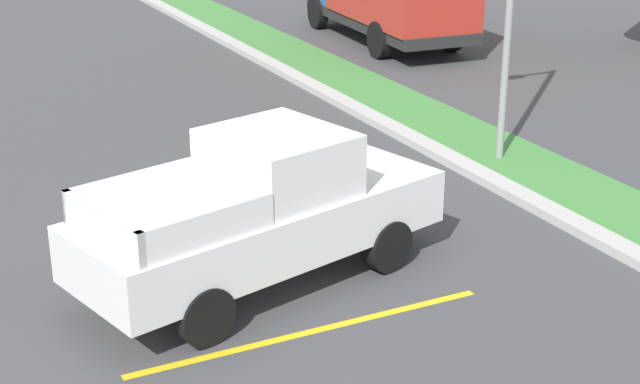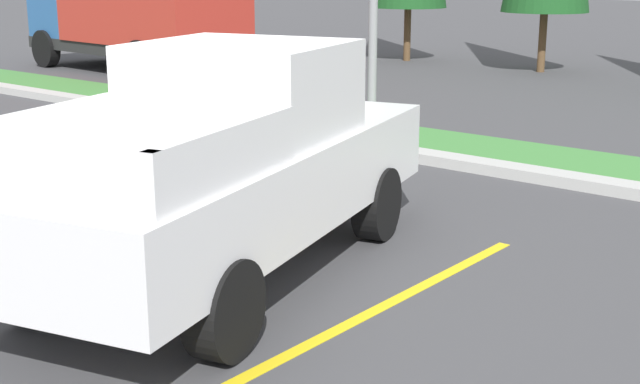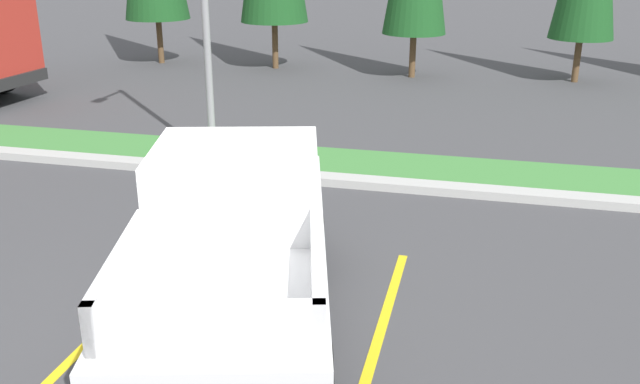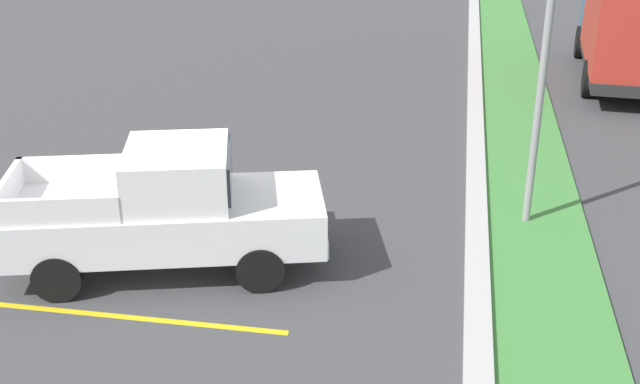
# 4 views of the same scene
# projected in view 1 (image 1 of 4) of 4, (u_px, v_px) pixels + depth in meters

# --- Properties ---
(ground_plane) EXTENTS (120.00, 120.00, 0.00)m
(ground_plane) POSITION_uv_depth(u_px,v_px,m) (253.00, 264.00, 13.60)
(ground_plane) COLOR #424244
(parking_line_near) EXTENTS (0.12, 4.80, 0.01)m
(parking_line_near) POSITION_uv_depth(u_px,v_px,m) (223.00, 240.00, 14.36)
(parking_line_near) COLOR yellow
(parking_line_near) RESTS_ON ground
(parking_line_far) EXTENTS (0.12, 4.80, 0.01)m
(parking_line_far) POSITION_uv_depth(u_px,v_px,m) (312.00, 331.00, 11.77)
(parking_line_far) COLOR yellow
(parking_line_far) RESTS_ON ground
(curb_strip) EXTENTS (56.00, 0.40, 0.15)m
(curb_strip) POSITION_uv_depth(u_px,v_px,m) (533.00, 202.00, 15.63)
(curb_strip) COLOR #B2B2AD
(curb_strip) RESTS_ON ground
(grass_median) EXTENTS (56.00, 1.80, 0.06)m
(grass_median) POSITION_uv_depth(u_px,v_px,m) (584.00, 194.00, 16.10)
(grass_median) COLOR #42843D
(grass_median) RESTS_ON ground
(pickup_truck_main) EXTENTS (3.18, 5.53, 2.10)m
(pickup_truck_main) POSITION_uv_depth(u_px,v_px,m) (264.00, 211.00, 12.72)
(pickup_truck_main) COLOR black
(pickup_truck_main) RESTS_ON ground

